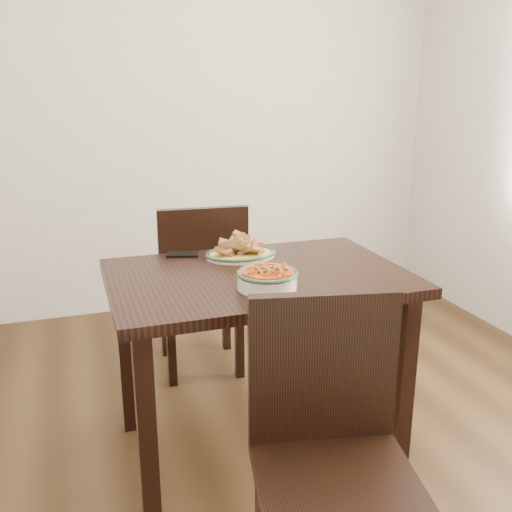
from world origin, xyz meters
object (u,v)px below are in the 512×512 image
object	(u,v)px
dining_table	(258,300)
fish_plate	(241,247)
chair_far	(201,281)
chair_near	(330,443)
noodle_bowl	(267,276)
smartphone	(183,254)

from	to	relation	value
dining_table	fish_plate	distance (m)	0.27
dining_table	fish_plate	bearing A→B (deg)	90.07
chair_far	chair_near	xyz separation A→B (m)	(0.02, -1.41, 0.00)
chair_far	noodle_bowl	xyz separation A→B (m)	(0.04, -0.85, 0.29)
chair_far	fish_plate	xyz separation A→B (m)	(0.06, -0.46, 0.30)
chair_near	noodle_bowl	bearing A→B (deg)	99.73
fish_plate	smartphone	xyz separation A→B (m)	(-0.22, 0.10, -0.04)
fish_plate	noodle_bowl	xyz separation A→B (m)	(-0.02, -0.39, -0.00)
noodle_bowl	smartphone	distance (m)	0.53
chair_near	fish_plate	world-z (taller)	chair_near
noodle_bowl	chair_near	bearing A→B (deg)	-91.61
dining_table	chair_far	xyz separation A→B (m)	(-0.06, 0.68, -0.14)
chair_far	smartphone	world-z (taller)	chair_far
chair_far	dining_table	bearing A→B (deg)	99.75
dining_table	chair_near	size ratio (longest dim) A/B	1.24
fish_plate	dining_table	bearing A→B (deg)	-89.93
fish_plate	noodle_bowl	bearing A→B (deg)	-93.57
chair_near	smartphone	size ratio (longest dim) A/B	6.87
chair_far	fish_plate	distance (m)	0.55
dining_table	fish_plate	size ratio (longest dim) A/B	3.86
dining_table	smartphone	world-z (taller)	smartphone
fish_plate	smartphone	world-z (taller)	fish_plate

